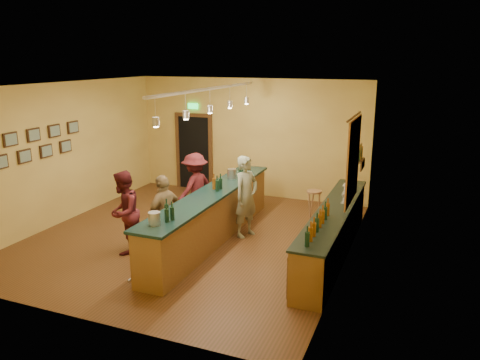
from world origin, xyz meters
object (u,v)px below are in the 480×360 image
at_px(bartender, 246,197).
at_px(customer_b, 165,215).
at_px(customer_a, 124,212).
at_px(tasting_bar, 212,213).
at_px(customer_c, 195,188).
at_px(bar_stool, 314,197).
at_px(back_counter, 333,231).

relative_size(bartender, customer_b, 1.10).
bearing_deg(customer_a, customer_b, 92.70).
distance_m(tasting_bar, customer_a, 1.79).
height_order(tasting_bar, customer_c, customer_c).
height_order(tasting_bar, customer_b, customer_b).
height_order(bartender, customer_a, bartender).
xyz_separation_m(customer_a, bar_stool, (3.02, 3.19, -0.24)).
bearing_deg(back_counter, customer_c, 167.46).
xyz_separation_m(bartender, bar_stool, (1.13, 1.49, -0.29)).
height_order(customer_a, bar_stool, customer_a).
height_order(tasting_bar, bar_stool, tasting_bar).
xyz_separation_m(tasting_bar, bartender, (0.57, 0.51, 0.27)).
height_order(back_counter, customer_c, customer_c).
height_order(tasting_bar, customer_a, customer_a).
distance_m(back_counter, bartender, 2.00).
relative_size(tasting_bar, bartender, 2.91).
xyz_separation_m(customer_a, customer_c, (0.47, 2.11, -0.01)).
bearing_deg(customer_c, bar_stool, 128.97).
bearing_deg(back_counter, bar_stool, 113.81).
bearing_deg(bar_stool, back_counter, -66.19).
bearing_deg(customer_a, bartender, 118.12).
distance_m(back_counter, customer_a, 4.07).
xyz_separation_m(back_counter, bartender, (-1.93, 0.33, 0.39)).
bearing_deg(customer_b, bar_stool, 154.72).
bearing_deg(bar_stool, customer_c, -157.12).
xyz_separation_m(customer_b, customer_c, (-0.30, 1.88, 0.02)).
distance_m(back_counter, customer_b, 3.27).
bearing_deg(bartender, customer_a, 152.70).
bearing_deg(bar_stool, bartender, -127.10).
bearing_deg(customer_a, tasting_bar, 118.10).
relative_size(customer_a, bar_stool, 2.26).
height_order(customer_c, bar_stool, customer_c).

